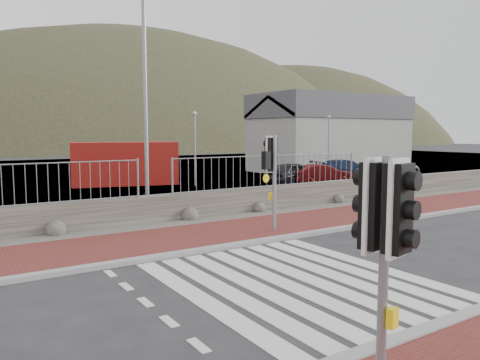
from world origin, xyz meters
TOP-DOWN VIEW (x-y plane):
  - ground at (0.00, 0.00)m, footprint 220.00×220.00m
  - sidewalk_far at (0.00, 4.50)m, footprint 40.00×3.00m
  - kerb_near at (0.00, -3.00)m, footprint 40.00×0.25m
  - kerb_far at (0.00, 3.00)m, footprint 40.00×0.25m
  - zebra_crossing at (-0.00, 0.00)m, footprint 4.62×5.60m
  - gravel_strip at (0.00, 6.50)m, footprint 40.00×1.50m
  - stone_wall at (0.00, 7.30)m, footprint 40.00×0.60m
  - railing at (0.00, 7.15)m, footprint 18.07×0.07m
  - quay at (0.00, 27.90)m, footprint 120.00×40.00m
  - harbor_building at (20.00, 19.90)m, footprint 12.20×6.20m
  - hills_backdrop at (6.74, 87.90)m, footprint 254.00×90.00m
  - traffic_signal_near at (-2.01, -3.85)m, footprint 0.43×0.31m
  - traffic_signal_far at (2.32, 3.84)m, footprint 0.71×0.34m
  - streetlight at (0.22, 8.09)m, footprint 1.73×0.33m
  - shipping_container at (3.06, 19.00)m, footprint 6.22×3.73m
  - car_a at (11.30, 13.75)m, footprint 3.96×2.10m
  - car_b at (12.59, 12.78)m, footprint 3.70×2.34m
  - car_c at (15.56, 13.86)m, footprint 4.67×2.57m
  - car_d at (18.95, 13.30)m, footprint 4.69×2.24m

SIDE VIEW (x-z plane):
  - hills_backdrop at x=6.74m, z-range -73.05..26.95m
  - ground at x=0.00m, z-range 0.00..0.00m
  - quay at x=0.00m, z-range -0.25..0.25m
  - zebra_crossing at x=0.00m, z-range 0.00..0.01m
  - gravel_strip at x=0.00m, z-range 0.00..0.06m
  - sidewalk_far at x=0.00m, z-range 0.00..0.08m
  - kerb_near at x=0.00m, z-range -0.01..0.11m
  - kerb_far at x=0.00m, z-range -0.01..0.11m
  - stone_wall at x=0.00m, z-range 0.00..0.90m
  - car_b at x=12.59m, z-range 0.00..1.15m
  - car_c at x=15.56m, z-range 0.00..1.28m
  - car_a at x=11.30m, z-range 0.00..1.28m
  - car_d at x=18.95m, z-range 0.00..1.29m
  - shipping_container at x=3.06m, z-range 0.00..2.42m
  - railing at x=0.00m, z-range 1.21..2.43m
  - traffic_signal_near at x=-2.01m, z-range 0.62..3.36m
  - traffic_signal_far at x=2.32m, z-range 0.65..3.56m
  - harbor_building at x=20.00m, z-range 0.03..5.83m
  - streetlight at x=0.22m, z-range 0.51..8.64m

